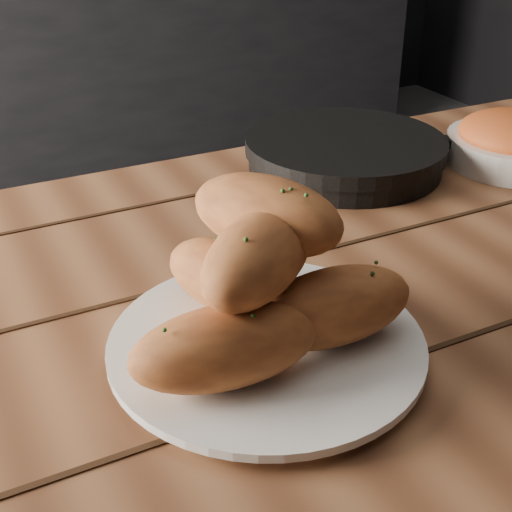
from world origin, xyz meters
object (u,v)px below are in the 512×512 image
Objects in this scene: table at (408,358)px; skillet at (347,153)px; plate at (266,347)px; bread_rolls at (264,281)px.

skillet is (0.10, 0.29, 0.12)m from table.
table is 0.23m from plate.
bread_rolls reaches higher than skillet.
plate is 0.45m from skillet.
bread_rolls is 0.65× the size of skillet.
bread_rolls is at bearing -169.12° from table.
skillet is at bearing 47.97° from plate.
bread_rolls is (-0.20, -0.04, 0.17)m from table.
bread_rolls is 0.45m from skillet.
bread_rolls reaches higher than plate.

